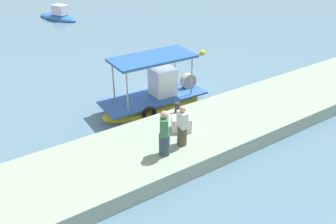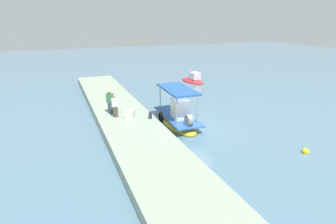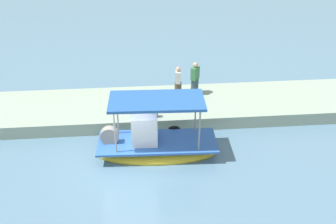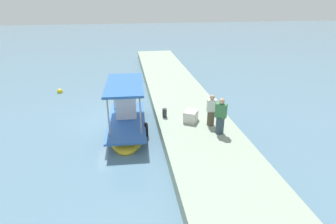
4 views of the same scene
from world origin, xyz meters
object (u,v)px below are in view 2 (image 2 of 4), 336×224
object	(u,v)px
fisherman_near_bollard	(115,107)
mooring_bollard	(150,115)
main_fishing_boat	(178,118)
fisherman_by_crate	(110,103)
marker_buoy	(305,151)
cargo_crate	(130,114)
moored_boat_near	(193,80)

from	to	relation	value
fisherman_near_bollard	mooring_bollard	bearing A→B (deg)	58.43
main_fishing_boat	mooring_bollard	bearing A→B (deg)	-93.93
fisherman_by_crate	marker_buoy	distance (m)	13.40
main_fishing_boat	cargo_crate	bearing A→B (deg)	-104.42
fisherman_near_bollard	cargo_crate	xyz separation A→B (m)	(0.63, 0.90, -0.46)
fisherman_by_crate	moored_boat_near	world-z (taller)	fisherman_by_crate
marker_buoy	fisherman_by_crate	bearing A→B (deg)	-135.16
main_fishing_boat	fisherman_by_crate	distance (m)	5.14
fisherman_near_bollard	fisherman_by_crate	size ratio (longest dim) A/B	0.92
main_fishing_boat	cargo_crate	xyz separation A→B (m)	(-0.86, -3.36, 0.47)
marker_buoy	moored_boat_near	xyz separation A→B (m)	(-19.17, 2.58, 0.13)
fisherman_by_crate	marker_buoy	bearing A→B (deg)	44.84
cargo_crate	moored_boat_near	xyz separation A→B (m)	(-11.27, 10.91, -0.73)
mooring_bollard	cargo_crate	xyz separation A→B (m)	(-0.72, -1.29, 0.04)
main_fishing_boat	fisherman_by_crate	bearing A→B (deg)	-118.56
cargo_crate	fisherman_by_crate	bearing A→B (deg)	-145.29
fisherman_by_crate	moored_boat_near	xyz separation A→B (m)	(-9.72, 11.98, -1.25)
fisherman_by_crate	fisherman_near_bollard	bearing A→B (deg)	10.43
marker_buoy	fisherman_near_bollard	bearing A→B (deg)	-132.74
moored_boat_near	main_fishing_boat	bearing A→B (deg)	-31.89
cargo_crate	marker_buoy	size ratio (longest dim) A/B	1.88
fisherman_by_crate	marker_buoy	world-z (taller)	fisherman_by_crate
mooring_bollard	cargo_crate	world-z (taller)	cargo_crate
cargo_crate	marker_buoy	bearing A→B (deg)	46.49
main_fishing_boat	mooring_bollard	size ratio (longest dim) A/B	10.99
mooring_bollard	moored_boat_near	size ratio (longest dim) A/B	0.12
cargo_crate	marker_buoy	world-z (taller)	cargo_crate
fisherman_by_crate	cargo_crate	distance (m)	1.95
main_fishing_boat	mooring_bollard	world-z (taller)	main_fishing_boat
fisherman_near_bollard	marker_buoy	xyz separation A→B (m)	(8.53, 9.23, -1.32)
cargo_crate	mooring_bollard	bearing A→B (deg)	60.81
main_fishing_boat	moored_boat_near	distance (m)	14.29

